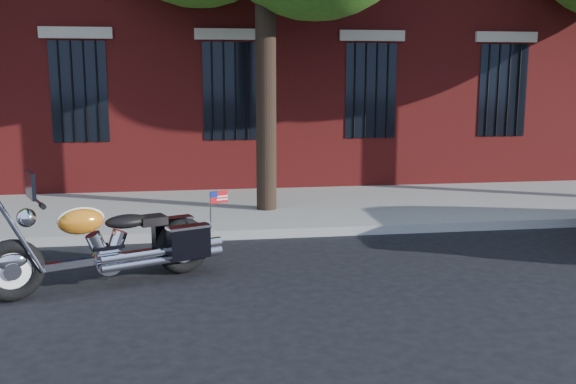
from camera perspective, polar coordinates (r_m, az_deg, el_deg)
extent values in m
plane|color=black|center=(8.75, -2.94, -6.33)|extent=(120.00, 120.00, 0.00)
cube|color=gray|center=(10.06, -3.72, -3.72)|extent=(40.00, 0.16, 0.15)
cube|color=gray|center=(11.89, -4.50, -1.57)|extent=(40.00, 3.60, 0.15)
cube|color=black|center=(13.49, -5.21, 8.90)|extent=(1.10, 0.14, 2.00)
cube|color=#B2A893|center=(13.49, -5.28, 13.79)|extent=(1.40, 0.20, 0.22)
cylinder|color=black|center=(13.41, -5.19, 8.89)|extent=(0.04, 0.04, 2.00)
cylinder|color=black|center=(11.33, -1.98, 10.23)|extent=(0.36, 0.36, 5.00)
torus|color=black|center=(7.81, -23.35, -6.42)|extent=(0.72, 0.42, 0.72)
torus|color=black|center=(8.30, -9.31, -4.76)|extent=(0.72, 0.42, 0.72)
cylinder|color=white|center=(7.81, -23.35, -6.42)|extent=(0.52, 0.26, 0.53)
cylinder|color=white|center=(8.30, -9.31, -4.76)|extent=(0.52, 0.26, 0.53)
ellipsoid|color=white|center=(7.78, -23.40, -5.67)|extent=(0.40, 0.27, 0.21)
ellipsoid|color=orange|center=(8.27, -9.33, -3.90)|extent=(0.41, 0.28, 0.21)
cube|color=white|center=(8.00, -16.10, -5.76)|extent=(1.52, 0.71, 0.09)
cylinder|color=white|center=(8.02, -15.72, -5.86)|extent=(0.39, 0.31, 0.34)
cylinder|color=white|center=(7.99, -11.64, -5.66)|extent=(1.27, 0.60, 0.10)
ellipsoid|color=orange|center=(7.83, -17.93, -2.49)|extent=(0.61, 0.49, 0.31)
ellipsoid|color=black|center=(7.97, -14.17, -2.54)|extent=(0.60, 0.48, 0.16)
cube|color=black|center=(8.51, -10.23, -3.60)|extent=(0.54, 0.36, 0.41)
cube|color=black|center=(8.01, -8.79, -4.43)|extent=(0.54, 0.36, 0.41)
cylinder|color=white|center=(7.68, -21.54, -0.66)|extent=(0.36, 0.79, 0.04)
sphere|color=white|center=(7.70, -22.23, -2.14)|extent=(0.28, 0.28, 0.21)
cube|color=black|center=(7.64, -21.94, 0.57)|extent=(0.20, 0.41, 0.30)
cube|color=red|center=(8.01, -6.16, -0.44)|extent=(0.22, 0.11, 0.15)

